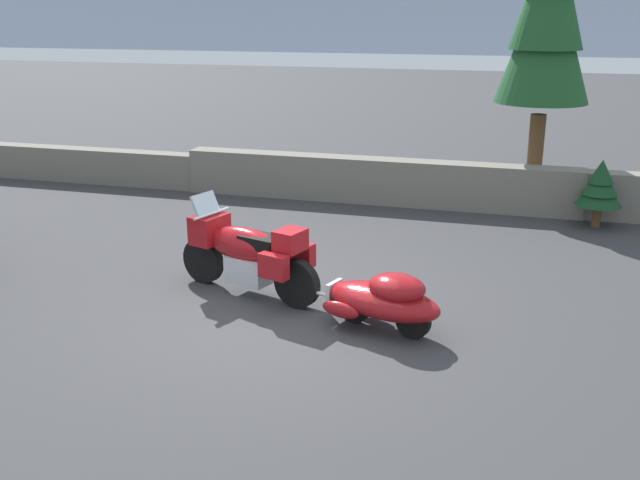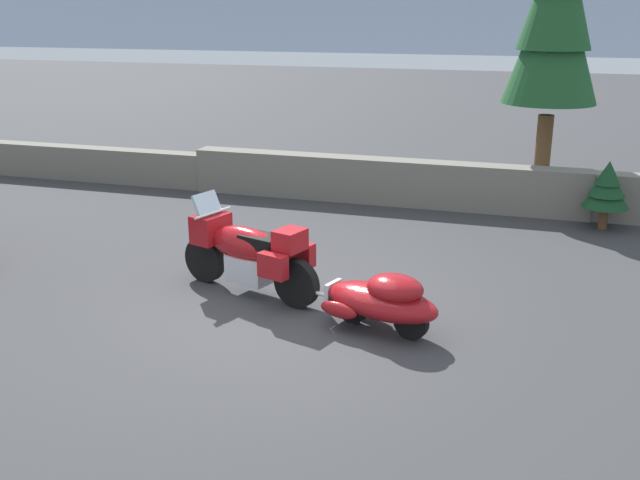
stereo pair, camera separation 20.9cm
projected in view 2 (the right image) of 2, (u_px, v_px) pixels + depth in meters
name	position (u px, v px, depth m)	size (l,w,h in m)	color
ground_plane	(280.00, 316.00, 9.31)	(80.00, 80.00, 0.00)	#38383A
stone_guard_wall	(402.00, 183.00, 14.49)	(24.00, 0.50, 0.91)	slate
touring_motorcycle	(248.00, 251.00, 9.87)	(2.24, 1.16, 1.33)	black
car_shaped_trailer	(382.00, 299.00, 8.77)	(2.21, 1.13, 0.76)	black
pine_tree_tall	(557.00, 5.00, 13.65)	(1.83, 1.83, 6.14)	brown
pine_sapling_near	(607.00, 187.00, 12.77)	(0.81, 0.81, 1.24)	brown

